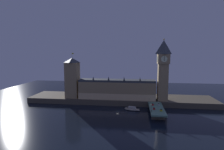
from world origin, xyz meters
The scene contains 15 objects.
ground_plane centered at (0.00, 0.00, 0.00)m, with size 400.00×400.00×0.00m, color black.
embankment centered at (0.00, 39.00, 3.10)m, with size 220.00×42.00×6.21m.
parliament_hall centered at (-3.63, 28.81, 17.33)m, with size 87.90×16.95×26.80m.
clock_tower centered at (47.93, 26.87, 42.54)m, with size 13.18×13.29×68.72m.
victoria_tower centered at (-57.15, 28.83, 29.97)m, with size 14.96×14.96×53.32m.
bridge centered at (38.55, -5.00, 4.29)m, with size 13.54×46.00×6.50m.
car_northbound_lead centered at (35.57, 4.39, 7.23)m, with size 1.89×4.68×1.56m.
car_northbound_trail centered at (35.57, -10.31, 7.21)m, with size 1.84×3.98×1.52m.
car_southbound_lead centered at (41.53, -14.63, 7.18)m, with size 2.00×3.99×1.46m.
car_southbound_trail centered at (41.53, 4.94, 7.18)m, with size 2.02×3.84×1.45m.
pedestrian_near_rail centered at (32.59, -17.45, 7.48)m, with size 0.38×0.38×1.85m.
pedestrian_mid_walk centered at (44.51, -6.11, 7.39)m, with size 0.38×0.38×1.69m.
street_lamp_near centered at (32.19, -19.72, 11.00)m, with size 1.34×0.60×7.20m.
street_lamp_far centered at (32.19, 9.72, 10.57)m, with size 1.34×0.60×6.51m.
boat_upstream centered at (14.80, 3.97, 1.57)m, with size 16.99×8.11×4.29m.
Camera 1 is at (18.28, -184.91, 58.29)m, focal length 30.00 mm.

